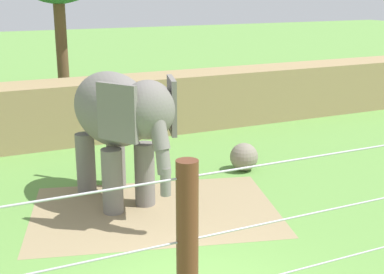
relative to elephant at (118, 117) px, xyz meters
name	(u,v)px	position (x,y,z in m)	size (l,w,h in m)	color
dirt_patch	(155,211)	(0.54, -0.85, -2.11)	(5.64, 3.79, 0.01)	#937F5B
embankment_wall	(57,113)	(-0.31, 5.86, -1.11)	(36.00, 1.80, 2.02)	#997F56
elephant	(118,117)	(0.00, 0.00, 0.00)	(2.04, 4.29, 3.19)	slate
enrichment_ball	(244,157)	(3.87, 0.75, -1.72)	(0.80, 0.80, 0.80)	gray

